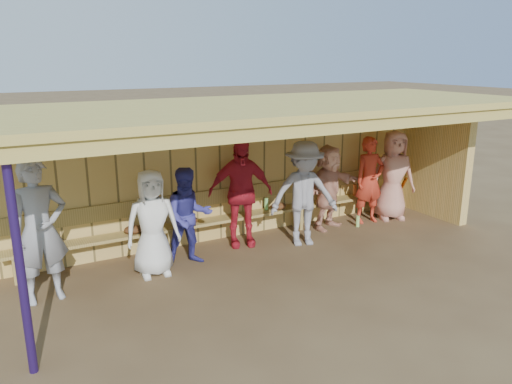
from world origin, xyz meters
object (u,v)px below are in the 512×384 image
bench (235,210)px  player_c (189,217)px  player_g (369,180)px  player_h (393,175)px  player_b (152,223)px  player_a (40,231)px  player_e (304,194)px  player_f (328,187)px  player_d (240,192)px

bench → player_c: bearing=-149.8°
player_g → player_h: size_ratio=0.95×
player_b → bench: bearing=27.7°
player_c → player_h: (4.40, 0.19, 0.12)m
player_a → player_e: player_a is taller
player_a → player_c: bearing=-0.8°
player_c → player_f: (2.93, 0.35, 0.03)m
player_a → player_g: 6.01m
player_a → player_g: size_ratio=1.15×
player_c → player_f: player_f is taller
player_h → player_b: bearing=-157.0°
player_g → player_h: bearing=0.0°
player_b → bench: (1.74, 0.77, -0.28)m
player_a → player_b: player_a is taller
player_d → player_g: player_d is taller
player_h → bench: 3.32m
player_c → player_g: size_ratio=0.92×
player_a → player_h: 6.55m
player_b → player_d: bearing=19.2°
player_g → player_f: bearing=-178.5°
player_d → player_h: 3.32m
player_b → bench: size_ratio=0.21×
player_e → player_b: bearing=-163.0°
player_d → bench: 0.51m
player_f → bench: (-1.80, 0.31, -0.28)m
player_c → player_g: 3.86m
bench → player_d: bearing=-99.2°
player_b → player_f: player_b is taller
player_a → player_e: bearing=-5.4°
player_d → bench: bearing=96.5°
player_c → bench: 1.33m
player_g → player_h: player_h is taller
player_a → bench: player_a is taller
player_b → player_d: 1.76m
player_c → player_e: (2.05, -0.14, 0.13)m
player_a → player_e: (4.18, 0.06, -0.07)m
player_a → player_b: 1.54m
player_b → player_d: player_d is taller
player_c → bench: (1.13, 0.66, -0.25)m
player_e → player_h: size_ratio=1.02×
player_f → player_g: 0.92m
player_a → player_c: (2.14, 0.20, -0.20)m
player_c → player_d: size_ratio=0.83×
player_a → player_c: player_a is taller
player_h → bench: size_ratio=0.23×
player_c → bench: player_c is taller
player_a → player_e: size_ratio=1.07×
player_d → player_h: size_ratio=1.05×
bench → player_g: bearing=-8.4°
player_d → bench: size_ratio=0.25×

